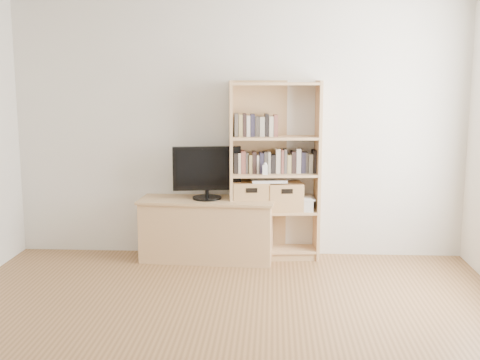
# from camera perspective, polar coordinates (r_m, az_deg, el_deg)

# --- Properties ---
(back_wall) EXTENTS (4.50, 0.02, 2.60)m
(back_wall) POSITION_cam_1_polar(r_m,az_deg,el_deg) (6.02, -0.16, 5.08)
(back_wall) COLOR silver
(back_wall) RESTS_ON floor
(front_wall) EXTENTS (4.50, 0.02, 2.60)m
(front_wall) POSITION_cam_1_polar(r_m,az_deg,el_deg) (1.15, -15.37, -15.61)
(front_wall) COLOR silver
(front_wall) RESTS_ON floor
(tv_stand) EXTENTS (1.30, 0.55, 0.59)m
(tv_stand) POSITION_cam_1_polar(r_m,az_deg,el_deg) (5.97, -3.11, -4.78)
(tv_stand) COLOR tan
(tv_stand) RESTS_ON floor
(bookshelf) EXTENTS (0.90, 0.39, 1.76)m
(bookshelf) POSITION_cam_1_polar(r_m,az_deg,el_deg) (5.90, 3.27, 0.85)
(bookshelf) COLOR tan
(bookshelf) RESTS_ON floor
(television) EXTENTS (0.66, 0.16, 0.52)m
(television) POSITION_cam_1_polar(r_m,az_deg,el_deg) (5.85, -3.17, 0.71)
(television) COLOR black
(television) RESTS_ON tv_stand
(books_row_mid) EXTENTS (0.75, 0.19, 0.20)m
(books_row_mid) POSITION_cam_1_polar(r_m,az_deg,el_deg) (5.91, 3.26, 1.64)
(books_row_mid) COLOR black
(books_row_mid) RESTS_ON bookshelf
(books_row_upper) EXTENTS (0.40, 0.19, 0.20)m
(books_row_upper) POSITION_cam_1_polar(r_m,az_deg,el_deg) (5.85, 1.38, 5.16)
(books_row_upper) COLOR black
(books_row_upper) RESTS_ON bookshelf
(baby_monitor) EXTENTS (0.05, 0.03, 0.10)m
(baby_monitor) POSITION_cam_1_polar(r_m,az_deg,el_deg) (5.79, 2.40, 0.98)
(baby_monitor) COLOR white
(baby_monitor) RESTS_ON bookshelf
(basket_left) EXTENTS (0.38, 0.33, 0.29)m
(basket_left) POSITION_cam_1_polar(r_m,az_deg,el_deg) (5.92, 0.99, -1.53)
(basket_left) COLOR #AB834D
(basket_left) RESTS_ON bookshelf
(basket_right) EXTENTS (0.37, 0.32, 0.27)m
(basket_right) POSITION_cam_1_polar(r_m,az_deg,el_deg) (5.95, 4.28, -1.56)
(basket_right) COLOR #AB834D
(basket_right) RESTS_ON bookshelf
(laptop) EXTENTS (0.36, 0.27, 0.03)m
(laptop) POSITION_cam_1_polar(r_m,az_deg,el_deg) (5.90, 2.74, -0.02)
(laptop) COLOR white
(laptop) RESTS_ON basket_left
(magazine_stack) EXTENTS (0.18, 0.26, 0.11)m
(magazine_stack) POSITION_cam_1_polar(r_m,az_deg,el_deg) (5.99, 6.12, -2.29)
(magazine_stack) COLOR beige
(magazine_stack) RESTS_ON bookshelf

